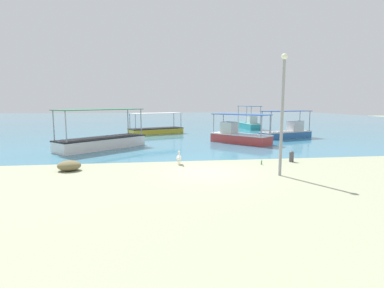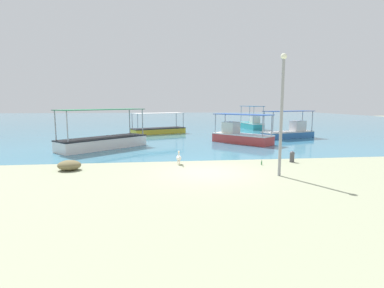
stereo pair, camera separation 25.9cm
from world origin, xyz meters
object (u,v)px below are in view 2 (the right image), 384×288
object	(u,v)px
fishing_boat_outer	(158,129)
fishing_boat_far_left	(252,124)
lamp_post	(282,108)
pelican	(179,158)
glass_bottle	(262,163)
fishing_boat_near_left	(103,141)
net_pile	(69,165)
fishing_boat_near_right	(290,132)
mooring_bollard	(292,156)
fishing_boat_center	(240,135)

from	to	relation	value
fishing_boat_outer	fishing_boat_far_left	distance (m)	13.26
lamp_post	pelican	bearing A→B (deg)	144.66
pelican	glass_bottle	distance (m)	4.60
fishing_boat_near_left	glass_bottle	bearing A→B (deg)	-36.80
fishing_boat_near_left	net_pile	xyz separation A→B (m)	(-0.45, -7.39, -0.34)
pelican	glass_bottle	world-z (taller)	pelican
fishing_boat_outer	pelican	size ratio (longest dim) A/B	7.84
fishing_boat_outer	lamp_post	size ratio (longest dim) A/B	1.12
pelican	glass_bottle	bearing A→B (deg)	-8.73
fishing_boat_near_right	fishing_boat_outer	xyz separation A→B (m)	(-12.76, 5.95, -0.15)
lamp_post	fishing_boat_far_left	bearing A→B (deg)	74.73
fishing_boat_near_left	fishing_boat_near_right	bearing A→B (deg)	16.00
fishing_boat_far_left	fishing_boat_outer	bearing A→B (deg)	-159.22
fishing_boat_far_left	pelican	world-z (taller)	fishing_boat_far_left
fishing_boat_near_left	fishing_boat_far_left	bearing A→B (deg)	43.06
fishing_boat_near_left	glass_bottle	distance (m)	12.18
fishing_boat_near_right	lamp_post	size ratio (longest dim) A/B	1.01
pelican	mooring_bollard	size ratio (longest dim) A/B	1.24
fishing_boat_far_left	pelican	xyz separation A→B (m)	(-11.40, -22.11, -0.29)
fishing_boat_near_right	net_pile	xyz separation A→B (m)	(-17.43, -12.25, -0.37)
glass_bottle	pelican	bearing A→B (deg)	171.27
fishing_boat_near_left	fishing_boat_far_left	size ratio (longest dim) A/B	1.20
pelican	lamp_post	xyz separation A→B (m)	(4.50, -3.19, 2.79)
fishing_boat_near_right	fishing_boat_center	size ratio (longest dim) A/B	1.11
fishing_boat_outer	mooring_bollard	xyz separation A→B (m)	(7.55, -17.56, -0.14)
net_pile	fishing_boat_center	bearing A→B (deg)	38.35
mooring_bollard	net_pile	world-z (taller)	mooring_bollard
pelican	lamp_post	bearing A→B (deg)	-35.34
fishing_boat_center	glass_bottle	distance (m)	9.19
fishing_boat_outer	lamp_post	world-z (taller)	lamp_post
fishing_boat_near_right	fishing_boat_near_left	xyz separation A→B (m)	(-16.98, -4.87, -0.03)
fishing_boat_near_right	pelican	xyz separation A→B (m)	(-11.77, -11.46, -0.25)
fishing_boat_center	net_pile	distance (m)	14.77
fishing_boat_far_left	net_pile	size ratio (longest dim) A/B	4.59
net_pile	lamp_post	bearing A→B (deg)	-13.27
fishing_boat_near_right	fishing_boat_outer	distance (m)	14.08
fishing_boat_far_left	glass_bottle	world-z (taller)	fishing_boat_far_left
fishing_boat_outer	pelican	bearing A→B (deg)	-86.75
fishing_boat_far_left	net_pile	distance (m)	28.57
net_pile	glass_bottle	size ratio (longest dim) A/B	4.28
lamp_post	glass_bottle	bearing A→B (deg)	89.03
glass_bottle	fishing_boat_near_left	bearing A→B (deg)	143.20
fishing_boat_far_left	lamp_post	size ratio (longest dim) A/B	0.95
mooring_bollard	pelican	bearing A→B (deg)	178.71
fishing_boat_near_right	fishing_boat_outer	bearing A→B (deg)	155.01
fishing_boat_outer	fishing_boat_far_left	xyz separation A→B (m)	(12.39, 4.70, 0.19)
fishing_boat_near_left	lamp_post	size ratio (longest dim) A/B	1.14
mooring_bollard	net_pile	size ratio (longest dim) A/B	0.56
glass_bottle	lamp_post	bearing A→B (deg)	-90.97
fishing_boat_center	net_pile	bearing A→B (deg)	-141.65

